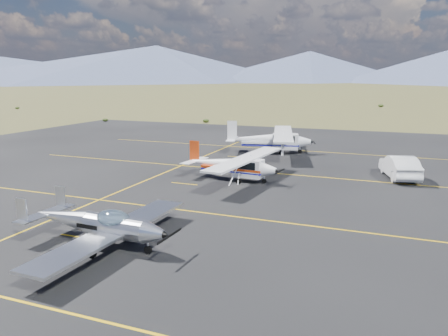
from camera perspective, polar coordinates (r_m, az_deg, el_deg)
The scene contains 6 objects.
ground at distance 22.75m, azimuth -6.89°, elevation -7.02°, with size 1600.00×1600.00×0.00m, color #383D1C.
apron at distance 28.82m, azimuth -0.29°, elevation -2.84°, with size 72.00×72.00×0.02m, color black.
aircraft_low_wing at distance 20.00m, azimuth -15.78°, elevation -7.09°, with size 6.83×9.54×2.08m.
aircraft_cessna at distance 31.22m, azimuth 1.14°, elevation 0.52°, with size 6.28×10.41×2.63m.
aircraft_plain at distance 42.38m, azimuth 6.08°, elevation 3.77°, with size 7.91×12.09×3.07m.
sedan at distance 34.34m, azimuth 21.96°, elevation 0.17°, with size 1.79×5.14×1.69m, color silver.
Camera 1 is at (10.32, -18.88, 7.38)m, focal length 35.00 mm.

